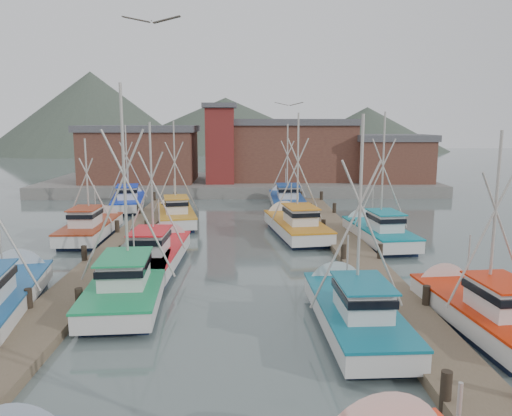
{
  "coord_description": "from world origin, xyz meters",
  "views": [
    {
      "loc": [
        0.65,
        -21.18,
        7.71
      ],
      "look_at": [
        1.32,
        8.6,
        2.6
      ],
      "focal_mm": 35.0,
      "sensor_mm": 36.0,
      "label": 1
    }
  ],
  "objects_px": {
    "boat_4": "(132,281)",
    "boat_12": "(176,214)",
    "boat_8": "(157,253)",
    "lookout_tower": "(220,143)"
  },
  "relations": [
    {
      "from": "boat_8",
      "to": "boat_12",
      "type": "distance_m",
      "value": 11.57
    },
    {
      "from": "boat_4",
      "to": "boat_12",
      "type": "relative_size",
      "value": 1.18
    },
    {
      "from": "boat_4",
      "to": "boat_8",
      "type": "relative_size",
      "value": 1.16
    },
    {
      "from": "boat_4",
      "to": "boat_12",
      "type": "bearing_deg",
      "value": 87.0
    },
    {
      "from": "lookout_tower",
      "to": "boat_4",
      "type": "xyz_separation_m",
      "value": [
        -2.47,
        -32.48,
        -4.87
      ]
    },
    {
      "from": "boat_4",
      "to": "boat_8",
      "type": "distance_m",
      "value": 4.92
    },
    {
      "from": "boat_8",
      "to": "boat_12",
      "type": "relative_size",
      "value": 1.02
    },
    {
      "from": "lookout_tower",
      "to": "boat_12",
      "type": "height_order",
      "value": "lookout_tower"
    },
    {
      "from": "lookout_tower",
      "to": "boat_8",
      "type": "relative_size",
      "value": 0.97
    },
    {
      "from": "lookout_tower",
      "to": "boat_8",
      "type": "distance_m",
      "value": 28.08
    }
  ]
}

